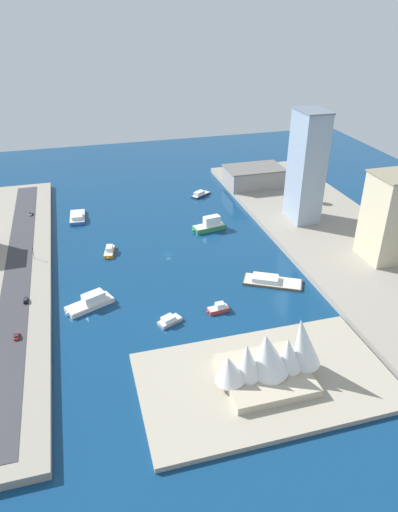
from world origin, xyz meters
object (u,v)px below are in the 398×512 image
object	(u,v)px
barge_flat_brown	(270,281)
patrol_launch_navy	(200,194)
tugboat_red	(218,308)
traffic_light_waterfront	(33,251)
catamaran_blue	(77,217)
tower_tall_glass	(306,167)
suv_black	(26,300)
office_block_beige	(396,217)
pickup_red	(16,336)
ferry_green_doubledeck	(210,225)
carpark_squat_concrete	(254,176)
opera_landmark	(270,358)
yacht_sleek_gray	(169,320)
ferry_white_commuter	(91,302)
sedan_silver	(30,214)
water_taxi_orange	(109,251)

from	to	relation	value
barge_flat_brown	patrol_launch_navy	xyz separation A→B (m)	(2.39, -114.70, 0.29)
tugboat_red	traffic_light_waterfront	distance (m)	100.47
catamaran_blue	tower_tall_glass	bearing A→B (deg)	161.93
catamaran_blue	suv_black	size ratio (longest dim) A/B	5.12
office_block_beige	traffic_light_waterfront	xyz separation A→B (m)	(174.07, -45.02, -17.59)
pickup_red	ferry_green_doubledeck	bearing A→B (deg)	-142.44
tugboat_red	carpark_squat_concrete	world-z (taller)	carpark_squat_concrete
tower_tall_glass	carpark_squat_concrete	world-z (taller)	tower_tall_glass
ferry_green_doubledeck	opera_landmark	size ratio (longest dim) A/B	0.52
tugboat_red	opera_landmark	xyz separation A→B (m)	(-4.20, 45.26, 9.40)
yacht_sleek_gray	office_block_beige	distance (m)	122.77
ferry_white_commuter	ferry_green_doubledeck	distance (m)	94.02
catamaran_blue	opera_landmark	bearing A→B (deg)	110.15
patrol_launch_navy	yacht_sleek_gray	size ratio (longest dim) A/B	1.31
patrol_launch_navy	sedan_silver	distance (m)	110.24
catamaran_blue	ferry_green_doubledeck	xyz separation A→B (m)	(-73.69, 35.50, 1.39)
patrol_launch_navy	suv_black	distance (m)	151.08
catamaran_blue	yacht_sleek_gray	bearing A→B (deg)	105.36
water_taxi_orange	sedan_silver	world-z (taller)	sedan_silver
ferry_white_commuter	catamaran_blue	size ratio (longest dim) A/B	1.02
sedan_silver	opera_landmark	bearing A→B (deg)	117.34
ferry_green_doubledeck	office_block_beige	world-z (taller)	office_block_beige
catamaran_blue	opera_landmark	distance (m)	169.87
tower_tall_glass	pickup_red	distance (m)	175.36
water_taxi_orange	suv_black	distance (m)	57.00
opera_landmark	water_taxi_orange	bearing A→B (deg)	-68.15
tower_tall_glass	opera_landmark	bearing A→B (deg)	59.14
barge_flat_brown	suv_black	world-z (taller)	suv_black
yacht_sleek_gray	opera_landmark	size ratio (longest dim) A/B	0.29
ferry_white_commuter	office_block_beige	size ratio (longest dim) A/B	0.51
opera_landmark	sedan_silver	bearing A→B (deg)	-62.66
traffic_light_waterfront	ferry_white_commuter	bearing A→B (deg)	118.84
ferry_white_commuter	traffic_light_waterfront	size ratio (longest dim) A/B	3.41
ferry_white_commuter	patrol_launch_navy	bearing A→B (deg)	-126.12
ferry_white_commuter	carpark_squat_concrete	world-z (taller)	carpark_squat_concrete
water_taxi_orange	sedan_silver	xyz separation A→B (m)	(41.55, -55.57, 2.76)
sedan_silver	traffic_light_waterfront	world-z (taller)	traffic_light_waterfront
tugboat_red	water_taxi_orange	xyz separation A→B (m)	(40.03, -65.05, -0.03)
pickup_red	sedan_silver	bearing A→B (deg)	-90.47
tugboat_red	yacht_sleek_gray	distance (m)	22.36
ferry_green_doubledeck	sedan_silver	size ratio (longest dim) A/B	4.71
barge_flat_brown	pickup_red	bearing A→B (deg)	7.63
ferry_white_commuter	yacht_sleek_gray	distance (m)	37.36
sedan_silver	ferry_white_commuter	bearing A→B (deg)	105.65
pickup_red	tower_tall_glass	bearing A→B (deg)	-155.34
pickup_red	opera_landmark	distance (m)	98.10
tugboat_red	barge_flat_brown	xyz separation A→B (m)	(-30.63, -15.17, -0.24)
barge_flat_brown	suv_black	distance (m)	111.22
ferry_white_commuter	water_taxi_orange	bearing A→B (deg)	-105.58
ferry_green_doubledeck	office_block_beige	distance (m)	100.11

